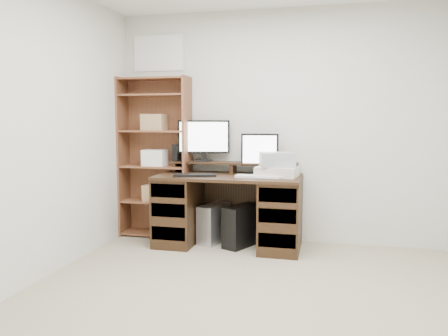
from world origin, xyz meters
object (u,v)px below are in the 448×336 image
at_px(tower_silver, 214,223).
at_px(tower_black, 241,226).
at_px(monitor_wide, 204,138).
at_px(monitor_small, 260,152).
at_px(printer, 277,172).
at_px(bookshelf, 156,156).
at_px(desk, 229,209).

distance_m(tower_silver, tower_black, 0.32).
height_order(monitor_wide, monitor_small, monitor_wide).
relative_size(tower_silver, tower_black, 0.88).
distance_m(monitor_wide, tower_silver, 0.94).
bearing_deg(tower_silver, monitor_small, 27.89).
height_order(monitor_small, tower_silver, monitor_small).
relative_size(printer, tower_silver, 0.98).
relative_size(monitor_wide, printer, 1.39).
bearing_deg(bookshelf, tower_black, -11.34).
bearing_deg(monitor_small, desk, -155.53).
bearing_deg(bookshelf, monitor_wide, 1.25).
bearing_deg(printer, monitor_small, 149.75).
height_order(desk, tower_silver, desk).
xyz_separation_m(desk, monitor_wide, (-0.34, 0.23, 0.73)).
height_order(tower_silver, bookshelf, bookshelf).
distance_m(monitor_small, bookshelf, 1.20).
xyz_separation_m(desk, tower_black, (0.13, 0.01, -0.17)).
relative_size(monitor_small, bookshelf, 0.24).
height_order(desk, printer, printer).
relative_size(monitor_wide, tower_black, 1.21).
xyz_separation_m(printer, tower_black, (-0.37, -0.01, -0.58)).
bearing_deg(bookshelf, monitor_small, -2.25).
bearing_deg(monitor_wide, monitor_small, -15.79).
bearing_deg(tower_silver, bookshelf, -173.47).
height_order(monitor_wide, tower_black, monitor_wide).
bearing_deg(printer, bookshelf, 178.35).
xyz_separation_m(desk, monitor_small, (0.30, 0.17, 0.60)).
bearing_deg(printer, tower_silver, -178.78).
distance_m(desk, bookshelf, 1.07).
height_order(tower_black, bookshelf, bookshelf).
height_order(desk, monitor_small, monitor_small).
xyz_separation_m(monitor_wide, tower_black, (0.47, -0.22, -0.91)).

